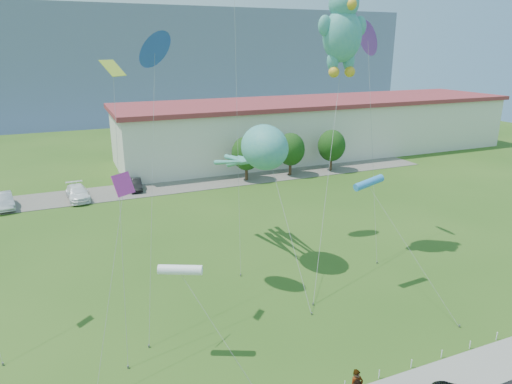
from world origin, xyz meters
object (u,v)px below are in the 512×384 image
parked_car_silver (4,201)px  teddy_bear_kite (343,29)px  warehouse (319,126)px  parked_car_white (78,193)px  parked_car_black (135,184)px  octopus_kite (259,153)px

parked_car_silver → teddy_bear_kite: (25.37, -21.27, 16.04)m
warehouse → parked_car_white: size_ratio=12.04×
parked_car_black → teddy_bear_kite: (12.12, -22.45, 16.18)m
parked_car_black → octopus_kite: octopus_kite is taller
warehouse → parked_car_black: 30.69m
parked_car_black → warehouse: bearing=21.0°
parked_car_silver → parked_car_white: size_ratio=0.92×
parked_car_silver → parked_car_white: (7.01, 0.02, -0.03)m
parked_car_silver → teddy_bear_kite: bearing=-50.4°
warehouse → octopus_kite: (-23.23, -30.77, 4.30)m
parked_car_silver → parked_car_black: parked_car_silver is taller
warehouse → teddy_bear_kite: 37.83m
parked_car_white → parked_car_black: parked_car_white is taller
parked_car_silver → parked_car_white: bearing=-10.3°
parked_car_black → teddy_bear_kite: size_ratio=0.19×
parked_car_white → parked_car_black: 6.35m
warehouse → octopus_kite: octopus_kite is taller
parked_car_silver → octopus_kite: octopus_kite is taller
parked_car_silver → teddy_bear_kite: size_ratio=0.23×
warehouse → parked_car_white: (-35.45, -9.97, -3.33)m
parked_car_black → parked_car_silver: bearing=-170.7°
parked_car_black → octopus_kite: size_ratio=0.28×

